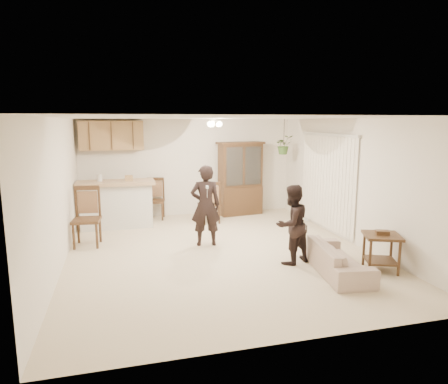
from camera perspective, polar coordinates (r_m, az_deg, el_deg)
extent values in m
plane|color=beige|center=(7.63, -0.75, -8.55)|extent=(6.50, 6.50, 0.00)
cube|color=white|center=(7.23, -0.80, 10.57)|extent=(5.50, 6.50, 0.02)
cube|color=silver|center=(10.48, -5.09, 3.52)|extent=(5.50, 0.02, 2.50)
cube|color=silver|center=(4.32, 9.79, -6.01)|extent=(5.50, 0.02, 2.50)
cube|color=silver|center=(7.19, -22.56, -0.21)|extent=(0.02, 6.50, 2.50)
cube|color=silver|center=(8.42, 17.70, 1.49)|extent=(0.02, 6.50, 2.50)
cube|color=silver|center=(9.57, -15.08, -1.97)|extent=(1.60, 0.55, 1.00)
cube|color=tan|center=(9.47, -15.23, 1.29)|extent=(1.75, 0.70, 0.08)
cube|color=olive|center=(10.10, -15.78, 7.78)|extent=(1.50, 0.34, 0.70)
imported|color=#2E5321|center=(10.27, 8.53, 6.68)|extent=(0.43, 0.37, 0.48)
cylinder|color=black|center=(10.26, 8.57, 8.49)|extent=(0.01, 0.01, 0.65)
imported|color=beige|center=(6.79, 15.95, -8.10)|extent=(0.99, 1.96, 0.73)
imported|color=black|center=(7.84, -2.66, -1.25)|extent=(0.70, 0.51, 1.80)
imported|color=black|center=(6.97, 9.65, -4.72)|extent=(0.80, 0.72, 1.35)
cube|color=#312012|center=(10.59, 2.32, -1.19)|extent=(1.17, 0.60, 0.75)
cube|color=#312012|center=(10.44, 2.35, 3.84)|extent=(1.16, 0.55, 1.12)
cube|color=silver|center=(10.44, 2.35, 3.84)|extent=(0.96, 0.16, 0.98)
cube|color=#312012|center=(10.40, 2.38, 7.01)|extent=(1.27, 0.63, 0.06)
cube|color=#312012|center=(7.05, 21.66, -5.83)|extent=(0.73, 0.73, 0.04)
cube|color=#312012|center=(7.17, 21.44, -9.10)|extent=(0.61, 0.61, 0.03)
cube|color=#312012|center=(7.03, 21.69, -5.39)|extent=(0.24, 0.20, 0.07)
cube|color=#312012|center=(8.31, -19.04, -3.83)|extent=(0.57, 0.57, 0.06)
cube|color=#906948|center=(8.24, -19.17, -1.70)|extent=(0.39, 0.09, 0.45)
cube|color=#312012|center=(8.19, -19.29, 0.31)|extent=(0.48, 0.10, 0.09)
cube|color=#312012|center=(10.19, -9.80, -1.30)|extent=(0.54, 0.54, 0.05)
cube|color=#906948|center=(10.14, -9.85, 0.24)|extent=(0.34, 0.10, 0.40)
cube|color=#312012|center=(10.10, -9.89, 1.68)|extent=(0.42, 0.12, 0.08)
cube|color=#312012|center=(9.67, -2.12, -1.79)|extent=(0.51, 0.51, 0.05)
cube|color=#906948|center=(9.62, -2.13, -0.18)|extent=(0.34, 0.08, 0.39)
cube|color=#312012|center=(9.57, -2.14, 1.32)|extent=(0.41, 0.09, 0.08)
cube|color=silver|center=(7.41, -2.42, 0.71)|extent=(0.06, 0.14, 0.04)
cube|color=silver|center=(6.72, 11.66, -3.85)|extent=(0.08, 0.12, 0.04)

